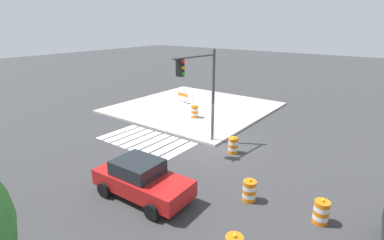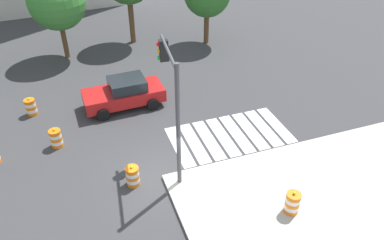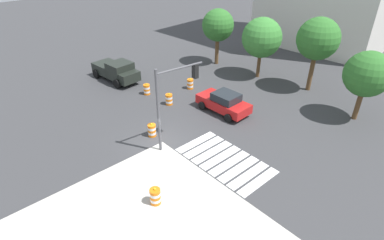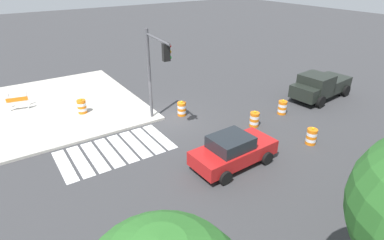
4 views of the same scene
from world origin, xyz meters
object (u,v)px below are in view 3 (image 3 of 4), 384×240
Objects in this scene: sports_car at (224,102)px; street_tree_streetside_mid at (318,39)px; traffic_barrel_on_sidewalk at (155,196)px; traffic_light_pole at (174,92)px; street_tree_streetside_far at (218,25)px; traffic_barrel_near_corner at (190,84)px; pickup_truck at (117,71)px; street_tree_streetside_near at (262,38)px; traffic_barrel_median_far at (147,89)px; traffic_barrel_crosswalk_end at (169,99)px; street_tree_corner_lot at (367,74)px; traffic_barrel_median_near at (152,130)px.

street_tree_streetside_mid reaches higher than sports_car.
traffic_barrel_on_sidewalk is 6.29m from traffic_light_pole.
traffic_barrel_near_corner is at bearing -65.76° from street_tree_streetside_far.
pickup_truck is 0.94× the size of street_tree_streetside_near.
traffic_barrel_median_far is 1.00× the size of traffic_barrel_on_sidewalk.
traffic_barrel_crosswalk_end is 13.22m from street_tree_streetside_mid.
traffic_light_pole reaches higher than street_tree_corner_lot.
pickup_truck is 7.12m from traffic_barrel_near_corner.
pickup_truck is at bearing -106.92° from street_tree_streetside_far.
traffic_barrel_on_sidewalk reaches higher than traffic_barrel_near_corner.
traffic_barrel_crosswalk_end is 10.59m from street_tree_streetside_near.
traffic_barrel_crosswalk_end is 6.76m from traffic_light_pole.
traffic_barrel_median_far is (-5.62, 3.48, 0.00)m from traffic_barrel_median_near.
pickup_truck is 4.30m from traffic_barrel_median_far.
street_tree_streetside_far reaches higher than street_tree_corner_lot.
traffic_barrel_on_sidewalk is 0.19× the size of traffic_light_pole.
street_tree_streetside_far reaches higher than traffic_light_pole.
sports_car is 0.77× the size of street_tree_streetside_far.
street_tree_streetside_far is at bearing -175.10° from street_tree_streetside_near.
traffic_light_pole is 0.97× the size of street_tree_streetside_near.
street_tree_streetside_mid is (1.28, 14.25, 0.67)m from traffic_light_pole.
pickup_truck is 5.20× the size of traffic_barrel_near_corner.
street_tree_streetside_mid is 10.12m from street_tree_streetside_far.
pickup_truck is 5.20× the size of traffic_barrel_median_near.
traffic_barrel_crosswalk_end is 1.00× the size of traffic_barrel_on_sidewalk.
sports_car is at bearing 114.40° from traffic_barrel_on_sidewalk.
traffic_barrel_crosswalk_end is 4.72m from traffic_barrel_median_near.
traffic_barrel_crosswalk_end is 0.18× the size of street_tree_streetside_near.
street_tree_streetside_mid reaches higher than traffic_barrel_crosswalk_end.
traffic_barrel_on_sidewalk is 18.98m from street_tree_streetside_near.
street_tree_streetside_far is 1.08× the size of street_tree_corner_lot.
traffic_barrel_crosswalk_end is (7.01, 0.65, -0.52)m from pickup_truck.
street_tree_streetside_near reaches higher than traffic_light_pole.
traffic_barrel_median_far is 14.90m from street_tree_streetside_mid.
pickup_truck is at bearing 162.58° from traffic_barrel_median_near.
pickup_truck is 1.01× the size of street_tree_corner_lot.
traffic_light_pole reaches higher than traffic_barrel_near_corner.
street_tree_corner_lot is (15.06, -0.48, -0.44)m from street_tree_streetside_far.
street_tree_corner_lot is (2.90, 16.42, 2.99)m from traffic_barrel_on_sidewalk.
traffic_barrel_crosswalk_end is at bearing 5.68° from traffic_barrel_median_far.
traffic_light_pole is 0.97× the size of street_tree_streetside_far.
traffic_barrel_median_far is 0.18× the size of street_tree_streetside_far.
traffic_light_pole is at bearing -117.22° from street_tree_corner_lot.
street_tree_streetside_far is (-2.81, 6.24, 3.58)m from traffic_barrel_near_corner.
sports_car is 0.69× the size of street_tree_streetside_mid.
street_tree_streetside_far is (-12.15, 16.90, 3.43)m from traffic_barrel_on_sidewalk.
street_tree_streetside_near reaches higher than traffic_barrel_on_sidewalk.
traffic_barrel_near_corner is at bearing 33.68° from pickup_truck.
traffic_barrel_crosswalk_end is 11.06m from traffic_barrel_on_sidewalk.
street_tree_streetside_near is 5.01m from street_tree_streetside_mid.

